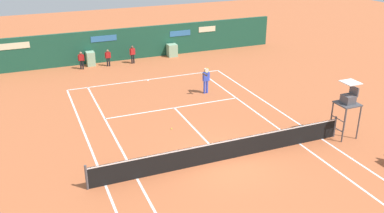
# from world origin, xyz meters

# --- Properties ---
(ground_plane) EXTENTS (80.00, 80.00, 0.01)m
(ground_plane) POSITION_xyz_m (-0.00, 0.58, 0.00)
(ground_plane) COLOR #BC6038
(tennis_net) EXTENTS (12.10, 0.10, 1.07)m
(tennis_net) POSITION_xyz_m (0.00, 0.00, 0.51)
(tennis_net) COLOR #4C4C51
(tennis_net) RESTS_ON ground_plane
(sponsor_back_wall) EXTENTS (25.00, 1.02, 2.46)m
(sponsor_back_wall) POSITION_xyz_m (0.03, 16.97, 1.19)
(sponsor_back_wall) COLOR #194C38
(sponsor_back_wall) RESTS_ON ground_plane
(umpire_chair) EXTENTS (1.00, 1.00, 2.85)m
(umpire_chair) POSITION_xyz_m (6.44, -0.16, 1.87)
(umpire_chair) COLOR #47474C
(umpire_chair) RESTS_ON ground_plane
(player_on_baseline) EXTENTS (0.60, 0.70, 1.83)m
(player_on_baseline) POSITION_xyz_m (2.63, 7.85, 0.97)
(player_on_baseline) COLOR blue
(player_on_baseline) RESTS_ON ground_plane
(ball_kid_right_post) EXTENTS (0.43, 0.22, 1.31)m
(ball_kid_right_post) POSITION_xyz_m (-3.71, 15.75, 0.76)
(ball_kid_right_post) COLOR black
(ball_kid_right_post) RESTS_ON ground_plane
(ball_kid_centre_post) EXTENTS (0.42, 0.20, 1.27)m
(ball_kid_centre_post) POSITION_xyz_m (-1.77, 15.75, 0.73)
(ball_kid_centre_post) COLOR black
(ball_kid_centre_post) RESTS_ON ground_plane
(ball_kid_left_post) EXTENTS (0.45, 0.23, 1.37)m
(ball_kid_left_post) POSITION_xyz_m (0.10, 15.75, 0.79)
(ball_kid_left_post) COLOR black
(ball_kid_left_post) RESTS_ON ground_plane
(tennis_ball_mid_court) EXTENTS (0.07, 0.07, 0.07)m
(tennis_ball_mid_court) POSITION_xyz_m (-1.11, 3.82, 0.03)
(tennis_ball_mid_court) COLOR #CCE033
(tennis_ball_mid_court) RESTS_ON ground_plane
(tennis_ball_near_service_line) EXTENTS (0.07, 0.07, 0.07)m
(tennis_ball_near_service_line) POSITION_xyz_m (-3.96, 8.16, 0.03)
(tennis_ball_near_service_line) COLOR #CCE033
(tennis_ball_near_service_line) RESTS_ON ground_plane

